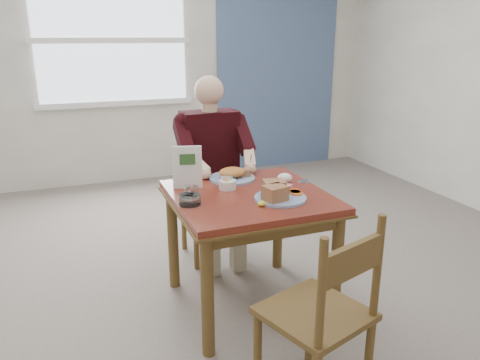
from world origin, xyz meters
name	(u,v)px	position (x,y,z in m)	size (l,w,h in m)	color
floor	(248,303)	(0.00, 0.00, 0.00)	(6.00, 6.00, 0.00)	#6B6256
wall_back	(149,59)	(0.00, 3.00, 1.40)	(5.50, 5.50, 0.00)	silver
accent_panel	(278,56)	(1.60, 2.98, 1.40)	(1.60, 0.02, 2.80)	#475F85
lemon_wedge	(262,204)	(-0.02, -0.23, 0.76)	(0.05, 0.04, 0.03)	yellow
napkin	(284,178)	(0.29, 0.11, 0.78)	(0.10, 0.08, 0.06)	white
metal_dish	(304,182)	(0.41, 0.07, 0.75)	(0.07, 0.07, 0.01)	silver
window	(112,40)	(-0.40, 2.97, 1.60)	(1.72, 0.04, 1.42)	white
table	(249,211)	(0.00, 0.00, 0.64)	(0.92, 0.92, 0.75)	maroon
chair_far	(210,195)	(0.00, 0.80, 0.48)	(0.42, 0.42, 0.95)	brown
chair_near	(323,315)	(-0.02, -0.92, 0.48)	(0.53, 0.53, 0.95)	brown
diner	(213,156)	(0.00, 0.71, 0.81)	(0.53, 0.56, 1.39)	tan
near_plate	(278,193)	(0.11, -0.16, 0.79)	(0.33, 0.32, 0.10)	white
far_plate	(233,175)	(0.01, 0.30, 0.78)	(0.37, 0.37, 0.08)	white
caddy	(227,184)	(-0.09, 0.13, 0.78)	(0.11, 0.11, 0.08)	white
shakers	(192,192)	(-0.35, 0.02, 0.79)	(0.09, 0.05, 0.09)	white
creamer	(190,199)	(-0.38, -0.06, 0.78)	(0.15, 0.15, 0.06)	white
menu	(187,167)	(-0.32, 0.23, 0.89)	(0.18, 0.06, 0.27)	white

